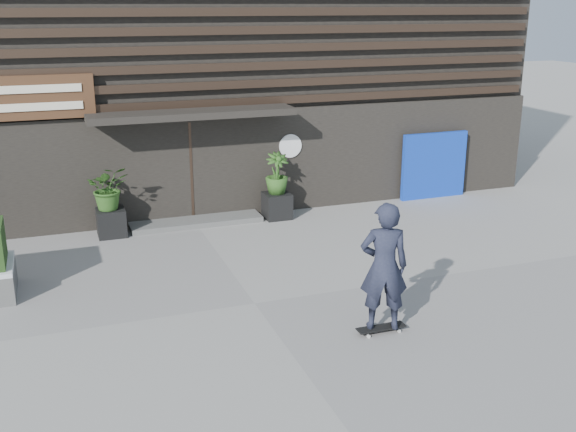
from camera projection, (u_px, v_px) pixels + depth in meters
name	position (u px, v px, depth m)	size (l,w,h in m)	color
ground	(255.00, 303.00, 11.39)	(80.00, 80.00, 0.00)	gray
entrance_step	(196.00, 221.00, 15.51)	(3.00, 0.80, 0.12)	#4F4F4C
planter_pot_left	(111.00, 222.00, 14.64)	(0.60, 0.60, 0.60)	black
bamboo_left	(108.00, 188.00, 14.41)	(0.86, 0.75, 0.96)	#2D591E
planter_pot_right	(277.00, 206.00, 15.87)	(0.60, 0.60, 0.60)	black
bamboo_right	(277.00, 173.00, 15.63)	(0.54, 0.54, 0.96)	#2D591E
blue_tarp	(434.00, 166.00, 17.38)	(1.82, 0.12, 1.70)	#0D2FAB
building	(150.00, 35.00, 19.14)	(18.00, 11.00, 8.00)	black
skateboarder	(384.00, 267.00, 10.06)	(0.84, 0.68, 2.09)	black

